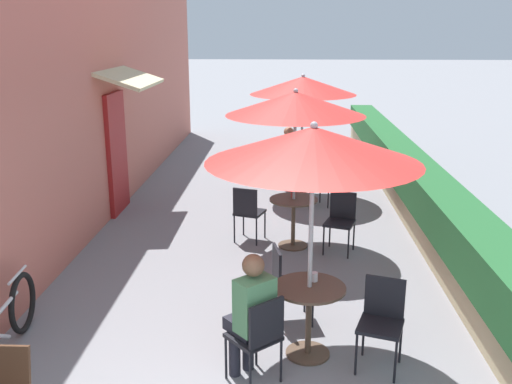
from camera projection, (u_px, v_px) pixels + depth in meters
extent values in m
cube|color=#C66B5B|center=(116.00, 88.00, 10.36)|extent=(0.24, 14.72, 4.20)
cube|color=maroon|center=(117.00, 153.00, 9.94)|extent=(0.08, 0.96, 2.10)
cube|color=beige|center=(130.00, 78.00, 9.57)|extent=(0.78, 1.80, 0.30)
cube|color=tan|center=(404.00, 193.00, 10.53)|extent=(0.44, 13.72, 0.45)
cube|color=#235B2D|center=(406.00, 166.00, 10.39)|extent=(0.60, 13.03, 0.56)
cylinder|color=brown|center=(308.00, 353.00, 5.70)|extent=(0.44, 0.44, 0.02)
cylinder|color=brown|center=(308.00, 321.00, 5.60)|extent=(0.06, 0.06, 0.72)
cylinder|color=brown|center=(309.00, 288.00, 5.50)|extent=(0.71, 0.71, 0.02)
cylinder|color=#B7B7BC|center=(310.00, 249.00, 5.39)|extent=(0.04, 0.04, 2.25)
cone|color=red|center=(313.00, 145.00, 5.12)|extent=(1.98, 1.98, 0.33)
sphere|color=#B7B7BC|center=(314.00, 125.00, 5.07)|extent=(0.07, 0.07, 0.07)
cube|color=black|center=(253.00, 337.00, 5.16)|extent=(0.56, 0.56, 0.04)
cube|color=black|center=(267.00, 324.00, 4.96)|extent=(0.30, 0.28, 0.42)
cylinder|color=black|center=(256.00, 344.00, 5.46)|extent=(0.02, 0.02, 0.45)
cylinder|color=black|center=(226.00, 357.00, 5.25)|extent=(0.02, 0.02, 0.45)
cylinder|color=black|center=(281.00, 360.00, 5.19)|extent=(0.02, 0.02, 0.45)
cylinder|color=black|center=(250.00, 375.00, 4.98)|extent=(0.02, 0.02, 0.45)
cylinder|color=#23232D|center=(248.00, 347.00, 5.40)|extent=(0.11, 0.11, 0.47)
cylinder|color=#23232D|center=(235.00, 352.00, 5.30)|extent=(0.11, 0.11, 0.47)
cube|color=#23232D|center=(247.00, 325.00, 5.20)|extent=(0.46, 0.47, 0.12)
cube|color=#4C8456|center=(255.00, 305.00, 5.05)|extent=(0.40, 0.39, 0.50)
sphere|color=brown|center=(253.00, 265.00, 4.97)|extent=(0.20, 0.20, 0.20)
cube|color=black|center=(380.00, 326.00, 5.34)|extent=(0.50, 0.50, 0.04)
cube|color=black|center=(385.00, 298.00, 5.45)|extent=(0.37, 0.15, 0.42)
cylinder|color=black|center=(356.00, 354.00, 5.30)|extent=(0.02, 0.02, 0.45)
cylinder|color=black|center=(395.00, 361.00, 5.18)|extent=(0.02, 0.02, 0.45)
cylinder|color=black|center=(363.00, 335.00, 5.62)|extent=(0.02, 0.02, 0.45)
cylinder|color=black|center=(401.00, 342.00, 5.50)|extent=(0.02, 0.02, 0.45)
cube|color=black|center=(293.00, 283.00, 6.24)|extent=(0.47, 0.47, 0.04)
cube|color=black|center=(277.00, 267.00, 6.15)|extent=(0.11, 0.38, 0.42)
cylinder|color=black|center=(313.00, 308.00, 6.16)|extent=(0.02, 0.02, 0.45)
cylinder|color=black|center=(305.00, 294.00, 6.50)|extent=(0.02, 0.02, 0.45)
cylinder|color=black|center=(280.00, 311.00, 6.10)|extent=(0.02, 0.02, 0.45)
cylinder|color=black|center=(274.00, 296.00, 6.45)|extent=(0.02, 0.02, 0.45)
cylinder|color=white|center=(314.00, 277.00, 5.61)|extent=(0.07, 0.07, 0.09)
cylinder|color=brown|center=(293.00, 245.00, 8.54)|extent=(0.44, 0.44, 0.02)
cylinder|color=brown|center=(293.00, 223.00, 8.44)|extent=(0.06, 0.06, 0.72)
cylinder|color=brown|center=(294.00, 200.00, 8.34)|extent=(0.71, 0.71, 0.02)
cylinder|color=#B7B7BC|center=(294.00, 173.00, 8.24)|extent=(0.04, 0.04, 2.25)
cone|color=red|center=(295.00, 104.00, 7.96)|extent=(1.98, 1.98, 0.33)
sphere|color=#B7B7BC|center=(296.00, 91.00, 7.91)|extent=(0.07, 0.07, 0.07)
cube|color=black|center=(250.00, 212.00, 8.66)|extent=(0.51, 0.51, 0.04)
cube|color=black|center=(245.00, 202.00, 8.44)|extent=(0.37, 0.15, 0.42)
cylinder|color=black|center=(265.00, 224.00, 8.82)|extent=(0.02, 0.02, 0.45)
cylinder|color=black|center=(243.00, 221.00, 8.95)|extent=(0.02, 0.02, 0.45)
cylinder|color=black|center=(256.00, 231.00, 8.50)|extent=(0.02, 0.02, 0.45)
cylinder|color=black|center=(234.00, 228.00, 8.63)|extent=(0.02, 0.02, 0.45)
cube|color=black|center=(339.00, 223.00, 8.18)|extent=(0.51, 0.51, 0.04)
cube|color=black|center=(343.00, 206.00, 8.28)|extent=(0.37, 0.15, 0.42)
cylinder|color=black|center=(324.00, 240.00, 8.14)|extent=(0.02, 0.02, 0.45)
cylinder|color=black|center=(348.00, 244.00, 8.01)|extent=(0.02, 0.02, 0.45)
cylinder|color=black|center=(330.00, 232.00, 8.46)|extent=(0.02, 0.02, 0.45)
cylinder|color=black|center=(354.00, 235.00, 8.34)|extent=(0.02, 0.02, 0.45)
cylinder|color=#B73D3D|center=(293.00, 194.00, 8.42)|extent=(0.07, 0.07, 0.09)
cylinder|color=brown|center=(301.00, 195.00, 11.10)|extent=(0.44, 0.44, 0.02)
cylinder|color=brown|center=(301.00, 178.00, 11.00)|extent=(0.06, 0.06, 0.72)
cylinder|color=brown|center=(301.00, 160.00, 10.90)|extent=(0.71, 0.71, 0.02)
cylinder|color=#B7B7BC|center=(302.00, 139.00, 10.80)|extent=(0.04, 0.04, 2.25)
cone|color=red|center=(303.00, 85.00, 10.52)|extent=(1.98, 1.98, 0.33)
sphere|color=#B7B7BC|center=(303.00, 76.00, 10.47)|extent=(0.07, 0.07, 0.07)
cube|color=black|center=(315.00, 183.00, 10.34)|extent=(0.51, 0.51, 0.04)
cube|color=black|center=(325.00, 171.00, 10.34)|extent=(0.16, 0.37, 0.42)
cylinder|color=black|center=(302.00, 193.00, 10.52)|extent=(0.02, 0.02, 0.45)
cylinder|color=black|center=(310.00, 198.00, 10.19)|extent=(0.02, 0.02, 0.45)
cylinder|color=black|center=(320.00, 191.00, 10.62)|extent=(0.02, 0.02, 0.45)
cylinder|color=black|center=(328.00, 196.00, 10.29)|extent=(0.02, 0.02, 0.45)
cube|color=black|center=(288.00, 166.00, 11.62)|extent=(0.51, 0.51, 0.04)
cube|color=black|center=(280.00, 156.00, 11.51)|extent=(0.16, 0.37, 0.42)
cylinder|color=black|center=(300.00, 178.00, 11.57)|extent=(0.02, 0.02, 0.45)
cylinder|color=black|center=(293.00, 174.00, 11.90)|extent=(0.02, 0.02, 0.45)
cylinder|color=black|center=(283.00, 179.00, 11.46)|extent=(0.02, 0.02, 0.45)
cylinder|color=black|center=(277.00, 175.00, 11.79)|extent=(0.02, 0.02, 0.45)
cylinder|color=#23232D|center=(298.00, 176.00, 11.66)|extent=(0.11, 0.11, 0.47)
cylinder|color=#23232D|center=(295.00, 174.00, 11.80)|extent=(0.11, 0.11, 0.47)
cube|color=#23232D|center=(292.00, 162.00, 11.62)|extent=(0.44, 0.41, 0.12)
cube|color=white|center=(288.00, 150.00, 11.52)|extent=(0.33, 0.40, 0.50)
sphere|color=#A87556|center=(289.00, 132.00, 11.43)|extent=(0.20, 0.20, 0.20)
cylinder|color=teal|center=(307.00, 155.00, 11.00)|extent=(0.07, 0.07, 0.09)
torus|color=black|center=(23.00, 303.00, 6.07)|extent=(0.11, 0.66, 0.65)
cylinder|color=silver|center=(1.00, 311.00, 5.52)|extent=(0.10, 0.81, 0.04)
cylinder|color=silver|center=(17.00, 275.00, 5.93)|extent=(0.06, 0.46, 0.03)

